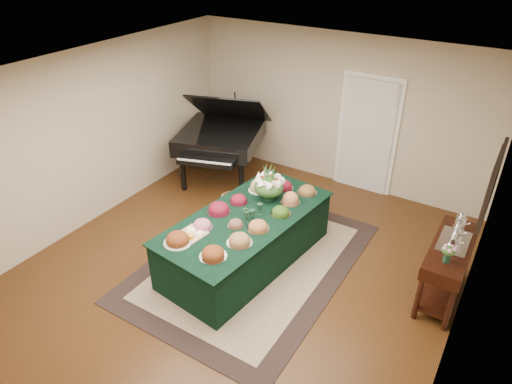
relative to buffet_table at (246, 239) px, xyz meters
The scene contains 14 objects.
ground 0.40m from the buffet_table, 72.06° to the right, with size 6.00×6.00×0.00m, color black.
area_rug 0.38m from the buffet_table, 10.49° to the left, with size 2.54×3.56×0.01m.
kitchen_doorway 3.01m from the buffet_table, 77.61° to the left, with size 1.05×0.07×2.10m.
buffet_table is the anchor object (origin of this frame).
food_platters 0.43m from the buffet_table, 147.47° to the left, with size 1.15×2.28×0.14m.
cutting_board 0.89m from the buffet_table, 116.93° to the right, with size 0.36×0.36×0.10m.
green_goblets 0.48m from the buffet_table, 17.08° to the right, with size 0.17×0.32×0.18m.
floral_centerpiece 0.84m from the buffet_table, 86.54° to the left, with size 0.44×0.44×0.44m.
grand_piano 2.56m from the buffet_table, 133.38° to the left, with size 1.78×1.98×1.72m.
wicker_basket 1.48m from the buffet_table, 133.02° to the left, with size 0.34×0.34×0.22m, color #98663D.
mahogany_sideboard 2.63m from the buffet_table, 15.46° to the left, with size 0.45×1.28×0.84m.
tea_service 2.71m from the buffet_table, 17.60° to the left, with size 0.34×0.58×0.30m.
pink_bouquet 2.62m from the buffet_table, ahead, with size 0.18×0.18×0.23m.
wall_painting 3.15m from the buffet_table, 14.27° to the left, with size 0.05×0.95×0.75m.
Camera 1 is at (2.80, -4.22, 4.19)m, focal length 32.00 mm.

